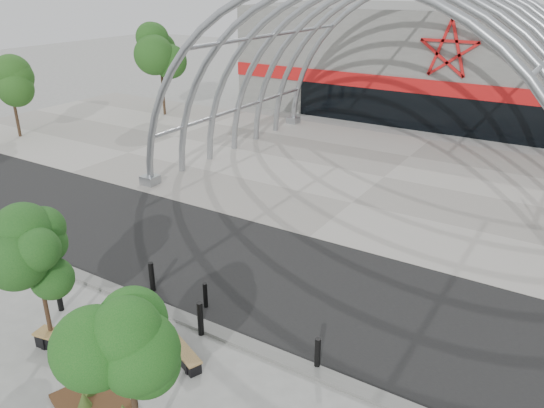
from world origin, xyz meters
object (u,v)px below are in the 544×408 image
object	(u,v)px
bench_0	(71,345)
bollard_2	(205,295)
bench_1	(181,352)
street_tree_0	(37,260)
street_tree_1	(128,355)

from	to	relation	value
bench_0	bollard_2	world-z (taller)	bollard_2
bench_0	bench_1	size ratio (longest dim) A/B	1.25
street_tree_0	bench_1	distance (m)	4.75
street_tree_0	bench_0	bearing A→B (deg)	3.53
street_tree_0	bench_0	distance (m)	2.70
street_tree_1	bench_0	bearing A→B (deg)	159.57
street_tree_0	bollard_2	bearing A→B (deg)	55.59
street_tree_1	bench_0	distance (m)	5.40
street_tree_0	bench_1	xyz separation A→B (m)	(3.65, 1.52, -2.63)
bench_0	bollard_2	bearing A→B (deg)	63.91
street_tree_1	bench_0	world-z (taller)	street_tree_1
street_tree_0	bench_0	world-z (taller)	street_tree_0
bench_0	bench_1	world-z (taller)	bench_0
street_tree_0	street_tree_1	size ratio (longest dim) A/B	0.97
street_tree_0	bollard_2	world-z (taller)	street_tree_0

